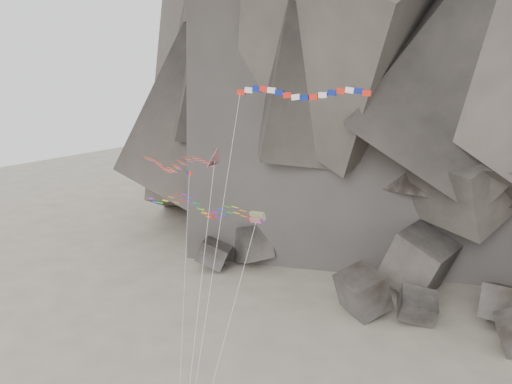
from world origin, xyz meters
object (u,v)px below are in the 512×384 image
Objects in this scene: delta_kite at (173,162)px; parafoil_kite at (195,204)px; pennant_kite at (186,249)px; banner_kite at (300,95)px.

parafoil_kite is at bearing 46.23° from delta_kite.
pennant_kite reaches higher than parafoil_kite.
delta_kite is 0.84× the size of banner_kite.
delta_kite reaches higher than parafoil_kite.
parafoil_kite is at bearing 133.58° from pennant_kite.
parafoil_kite is 0.86× the size of pennant_kite.
delta_kite is 9.05m from pennant_kite.
banner_kite reaches higher than parafoil_kite.
delta_kite is 1.27× the size of parafoil_kite.
parafoil_kite is at bearing -173.71° from banner_kite.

